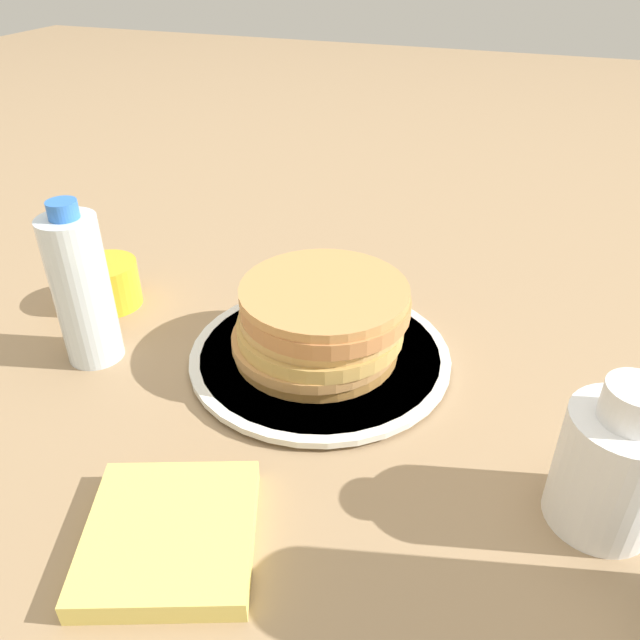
{
  "coord_description": "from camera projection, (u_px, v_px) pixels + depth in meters",
  "views": [
    {
      "loc": [
        -0.55,
        -0.2,
        0.42
      ],
      "look_at": [
        -0.02,
        -0.01,
        0.05
      ],
      "focal_mm": 35.0,
      "sensor_mm": 36.0,
      "label": 1
    }
  ],
  "objects": [
    {
      "name": "ground_plane",
      "position": [
        314.0,
        348.0,
        0.72
      ],
      "size": [
        4.0,
        4.0,
        0.0
      ],
      "primitive_type": "plane",
      "color": "#9E7F5B"
    },
    {
      "name": "plate",
      "position": [
        320.0,
        355.0,
        0.7
      ],
      "size": [
        0.29,
        0.29,
        0.01
      ],
      "color": "silver",
      "rests_on": "ground_plane"
    },
    {
      "name": "pancake_stack",
      "position": [
        321.0,
        321.0,
        0.67
      ],
      "size": [
        0.19,
        0.19,
        0.08
      ],
      "color": "#AE7938",
      "rests_on": "plate"
    },
    {
      "name": "juice_glass",
      "position": [
        108.0,
        284.0,
        0.79
      ],
      "size": [
        0.08,
        0.08,
        0.06
      ],
      "color": "yellow",
      "rests_on": "ground_plane"
    },
    {
      "name": "cream_jug",
      "position": [
        613.0,
        465.0,
        0.49
      ],
      "size": [
        0.09,
        0.09,
        0.14
      ],
      "color": "white",
      "rests_on": "ground_plane"
    },
    {
      "name": "water_bottle_mid",
      "position": [
        82.0,
        289.0,
        0.66
      ],
      "size": [
        0.06,
        0.06,
        0.19
      ],
      "color": "silver",
      "rests_on": "ground_plane"
    },
    {
      "name": "napkin",
      "position": [
        170.0,
        535.0,
        0.49
      ],
      "size": [
        0.17,
        0.17,
        0.02
      ],
      "color": "#E5D166",
      "rests_on": "ground_plane"
    }
  ]
}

